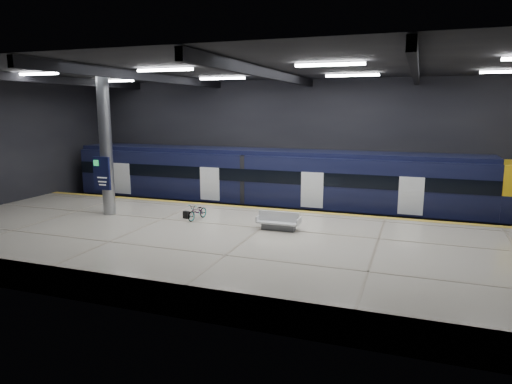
% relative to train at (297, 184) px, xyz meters
% --- Properties ---
extents(ground, '(30.00, 30.00, 0.00)m').
position_rel_train_xyz_m(ground, '(0.11, -5.50, -2.06)').
color(ground, black).
rests_on(ground, ground).
extents(room_shell, '(30.10, 16.10, 8.05)m').
position_rel_train_xyz_m(room_shell, '(0.11, -5.49, 3.66)').
color(room_shell, black).
rests_on(room_shell, ground).
extents(platform, '(30.00, 11.00, 1.10)m').
position_rel_train_xyz_m(platform, '(0.11, -8.00, -1.51)').
color(platform, beige).
rests_on(platform, ground).
extents(safety_strip, '(30.00, 0.40, 0.01)m').
position_rel_train_xyz_m(safety_strip, '(0.11, -2.75, -0.95)').
color(safety_strip, gold).
rests_on(safety_strip, platform).
extents(rails, '(30.00, 1.52, 0.16)m').
position_rel_train_xyz_m(rails, '(0.11, 0.00, -1.98)').
color(rails, gray).
rests_on(rails, ground).
extents(train, '(29.40, 2.84, 3.79)m').
position_rel_train_xyz_m(train, '(0.00, 0.00, 0.00)').
color(train, black).
rests_on(train, ground).
extents(bench, '(1.86, 0.78, 0.82)m').
position_rel_train_xyz_m(bench, '(0.91, -6.57, -0.67)').
color(bench, '#595B60').
rests_on(bench, platform).
extents(bicycle, '(0.71, 1.49, 0.75)m').
position_rel_train_xyz_m(bicycle, '(-3.25, -6.05, -0.58)').
color(bicycle, '#99999E').
rests_on(bicycle, platform).
extents(pannier_bag, '(0.33, 0.24, 0.35)m').
position_rel_train_xyz_m(pannier_bag, '(-3.85, -6.05, -0.78)').
color(pannier_bag, black).
rests_on(pannier_bag, platform).
extents(info_column, '(0.90, 0.78, 6.90)m').
position_rel_train_xyz_m(info_column, '(-7.89, -6.52, 2.40)').
color(info_column, '#9EA0A5').
rests_on(info_column, platform).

